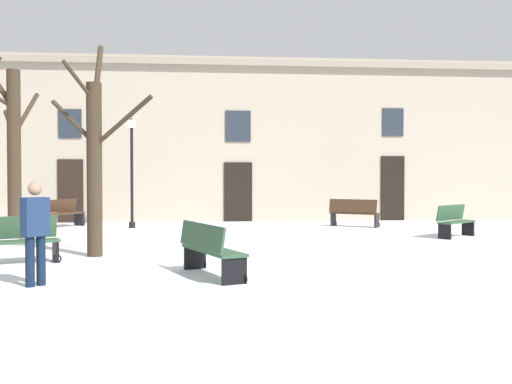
% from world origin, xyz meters
% --- Properties ---
extents(ground_plane, '(36.24, 36.24, 0.00)m').
position_xyz_m(ground_plane, '(0.00, 0.00, 0.00)').
color(ground_plane, white).
extents(building_facade, '(22.65, 0.60, 6.37)m').
position_xyz_m(building_facade, '(0.00, 9.93, 3.25)').
color(building_facade, tan).
rests_on(building_facade, ground).
extents(tree_left_of_center, '(2.08, 1.79, 4.90)m').
position_xyz_m(tree_left_of_center, '(-6.87, 4.88, 2.65)').
color(tree_left_of_center, '#382B1E').
rests_on(tree_left_of_center, ground).
extents(tree_near_facade, '(2.27, 1.67, 4.69)m').
position_xyz_m(tree_near_facade, '(-3.63, 0.09, 2.07)').
color(tree_near_facade, '#382B1E').
rests_on(tree_near_facade, ground).
extents(streetlamp, '(0.30, 0.30, 3.78)m').
position_xyz_m(streetlamp, '(-3.73, 7.12, 2.32)').
color(streetlamp, black).
rests_on(streetlamp, ground).
extents(bench_near_lamp, '(1.35, 1.87, 0.96)m').
position_xyz_m(bench_near_lamp, '(-6.18, 7.46, 0.50)').
color(bench_near_lamp, '#3D2819').
rests_on(bench_near_lamp, ground).
extents(bench_back_to_back_left, '(1.67, 1.34, 0.96)m').
position_xyz_m(bench_back_to_back_left, '(3.83, 6.89, 0.49)').
color(bench_back_to_back_left, '#3D2819').
rests_on(bench_back_to_back_left, ground).
extents(bench_far_corner, '(1.75, 1.15, 0.93)m').
position_xyz_m(bench_far_corner, '(-5.01, -0.95, 0.47)').
color(bench_far_corner, '#2D4C33').
rests_on(bench_far_corner, ground).
extents(bench_by_litter_bin, '(1.15, 1.92, 0.92)m').
position_xyz_m(bench_by_litter_bin, '(-1.21, -2.68, 0.47)').
color(bench_by_litter_bin, '#2D4C33').
rests_on(bench_by_litter_bin, ground).
extents(bench_back_to_back_right, '(1.46, 1.31, 0.92)m').
position_xyz_m(bench_back_to_back_right, '(5.77, 3.21, 0.46)').
color(bench_back_to_back_right, '#2D4C33').
rests_on(bench_back_to_back_right, ground).
extents(person_crossing_plaza, '(0.43, 0.42, 1.62)m').
position_xyz_m(person_crossing_plaza, '(-3.90, -3.31, 0.89)').
color(person_crossing_plaza, black).
rests_on(person_crossing_plaza, ground).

